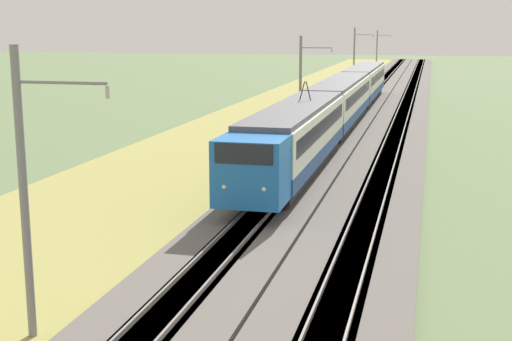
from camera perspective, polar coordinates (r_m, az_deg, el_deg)
The scene contains 10 objects.
ballast_main at distance 57.54m, azimuth 6.78°, elevation 3.48°, with size 240.00×4.40×0.30m.
ballast_adjacent at distance 57.18m, azimuth 11.30°, elevation 3.29°, with size 240.00×4.40×0.30m.
track_main at distance 57.54m, azimuth 6.78°, elevation 3.49°, with size 240.00×1.57×0.45m.
track_adjacent at distance 57.17m, azimuth 11.30°, elevation 3.30°, with size 240.00×1.57×0.45m.
grass_verge at distance 58.78m, azimuth 0.07°, elevation 3.64°, with size 240.00×11.89×0.12m.
passenger_train at distance 57.19m, azimuth 6.82°, elevation 5.66°, with size 60.36×2.93×5.03m.
catenary_mast_near at distance 18.79m, azimuth -17.92°, elevation -1.73°, with size 0.22×2.56×7.64m.
catenary_mast_mid at distance 55.62m, azimuth 3.64°, elevation 7.06°, with size 0.22×2.56×7.35m.
catenary_mast_far at distance 94.25m, azimuth 7.89°, elevation 8.95°, with size 0.22×2.56×7.90m.
catenary_mast_distant at distance 133.15m, azimuth 9.67°, elevation 9.48°, with size 0.22×2.56×7.35m.
Camera 1 is at (-6.58, -6.85, 8.06)m, focal length 50.00 mm.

